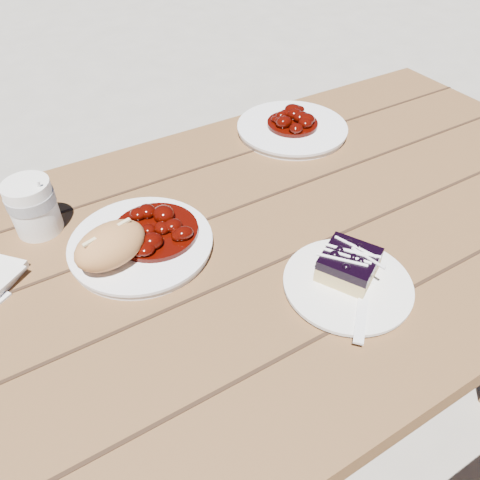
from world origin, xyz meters
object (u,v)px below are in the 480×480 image
picnic_table (159,336)px  main_plate (141,244)px  coffee_cup (33,207)px  bread_roll (110,245)px  blueberry_cake (349,264)px  dessert_plate (347,285)px  second_plate (292,129)px

picnic_table → main_plate: size_ratio=8.24×
main_plate → coffee_cup: coffee_cup is taller
picnic_table → bread_roll: bread_roll is taller
main_plate → blueberry_cake: bearing=-42.9°
dessert_plate → second_plate: size_ratio=0.78×
picnic_table → dessert_plate: 0.36m
second_plate → blueberry_cake: bearing=-115.0°
main_plate → coffee_cup: 0.20m
main_plate → second_plate: size_ratio=0.95×
picnic_table → second_plate: 0.57m
blueberry_cake → second_plate: bearing=36.1°
bread_roll → second_plate: bearing=22.6°
dessert_plate → blueberry_cake: size_ratio=1.79×
dessert_plate → coffee_cup: coffee_cup is taller
bread_roll → second_plate: bread_roll is taller
blueberry_cake → second_plate: size_ratio=0.44×
coffee_cup → second_plate: bearing=5.0°
picnic_table → dessert_plate: dessert_plate is taller
main_plate → bread_roll: (-0.05, -0.02, 0.04)m
coffee_cup → main_plate: bearing=-45.7°
main_plate → blueberry_cake: size_ratio=2.17×
main_plate → dessert_plate: 0.36m
dessert_plate → second_plate: (0.21, 0.45, 0.00)m
coffee_cup → second_plate: 0.60m
bread_roll → coffee_cup: (-0.08, 0.16, 0.00)m
bread_roll → coffee_cup: 0.18m
coffee_cup → bread_roll: bearing=-62.7°
bread_roll → blueberry_cake: bread_roll is taller
picnic_table → second_plate: bearing=28.9°
blueberry_cake → picnic_table: bearing=119.6°
bread_roll → blueberry_cake: size_ratio=1.12×
blueberry_cake → coffee_cup: coffee_cup is taller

